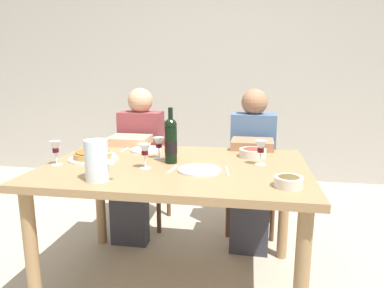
# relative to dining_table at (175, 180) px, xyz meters

# --- Properties ---
(ground_plane) EXTENTS (8.00, 8.00, 0.00)m
(ground_plane) POSITION_rel_dining_table_xyz_m (0.00, 0.00, -0.67)
(ground_plane) COLOR #B2A893
(back_wall) EXTENTS (8.00, 0.10, 2.80)m
(back_wall) POSITION_rel_dining_table_xyz_m (0.00, 2.30, 0.73)
(back_wall) COLOR #B2ADA3
(back_wall) RESTS_ON ground
(dining_table) EXTENTS (1.50, 1.00, 0.76)m
(dining_table) POSITION_rel_dining_table_xyz_m (0.00, 0.00, 0.00)
(dining_table) COLOR #9E7A51
(dining_table) RESTS_ON ground
(wine_bottle) EXTENTS (0.07, 0.07, 0.33)m
(wine_bottle) POSITION_rel_dining_table_xyz_m (-0.03, 0.04, 0.23)
(wine_bottle) COLOR black
(wine_bottle) RESTS_ON dining_table
(water_pitcher) EXTENTS (0.17, 0.11, 0.20)m
(water_pitcher) POSITION_rel_dining_table_xyz_m (-0.32, -0.35, 0.18)
(water_pitcher) COLOR silver
(water_pitcher) RESTS_ON dining_table
(baked_tart) EXTENTS (0.29, 0.29, 0.06)m
(baked_tart) POSITION_rel_dining_table_xyz_m (-0.52, 0.04, 0.12)
(baked_tart) COLOR silver
(baked_tart) RESTS_ON dining_table
(salad_bowl) EXTENTS (0.17, 0.17, 0.06)m
(salad_bowl) POSITION_rel_dining_table_xyz_m (0.44, 0.26, 0.12)
(salad_bowl) COLOR silver
(salad_bowl) RESTS_ON dining_table
(olive_bowl) EXTENTS (0.13, 0.13, 0.06)m
(olive_bowl) POSITION_rel_dining_table_xyz_m (0.60, -0.30, 0.12)
(olive_bowl) COLOR silver
(olive_bowl) RESTS_ON dining_table
(wine_glass_left_diner) EXTENTS (0.07, 0.07, 0.14)m
(wine_glass_left_diner) POSITION_rel_dining_table_xyz_m (0.48, 0.08, 0.19)
(wine_glass_left_diner) COLOR silver
(wine_glass_left_diner) RESTS_ON dining_table
(wine_glass_right_diner) EXTENTS (0.06, 0.06, 0.14)m
(wine_glass_right_diner) POSITION_rel_dining_table_xyz_m (-0.67, -0.12, 0.19)
(wine_glass_right_diner) COLOR silver
(wine_glass_right_diner) RESTS_ON dining_table
(wine_glass_centre) EXTENTS (0.07, 0.07, 0.14)m
(wine_glass_centre) POSITION_rel_dining_table_xyz_m (-0.15, -0.10, 0.19)
(wine_glass_centre) COLOR silver
(wine_glass_centre) RESTS_ON dining_table
(wine_glass_spare) EXTENTS (0.07, 0.07, 0.13)m
(wine_glass_spare) POSITION_rel_dining_table_xyz_m (-0.13, 0.12, 0.19)
(wine_glass_spare) COLOR silver
(wine_glass_spare) RESTS_ON dining_table
(dinner_plate_left_setting) EXTENTS (0.23, 0.23, 0.01)m
(dinner_plate_left_setting) POSITION_rel_dining_table_xyz_m (0.16, -0.11, 0.10)
(dinner_plate_left_setting) COLOR silver
(dinner_plate_left_setting) RESTS_ON dining_table
(dinner_plate_right_setting) EXTENTS (0.21, 0.21, 0.01)m
(dinner_plate_right_setting) POSITION_rel_dining_table_xyz_m (-0.27, 0.32, 0.10)
(dinner_plate_right_setting) COLOR silver
(dinner_plate_right_setting) RESTS_ON dining_table
(fork_left_setting) EXTENTS (0.03, 0.16, 0.00)m
(fork_left_setting) POSITION_rel_dining_table_xyz_m (0.01, -0.11, 0.09)
(fork_left_setting) COLOR silver
(fork_left_setting) RESTS_ON dining_table
(knife_left_setting) EXTENTS (0.03, 0.18, 0.00)m
(knife_left_setting) POSITION_rel_dining_table_xyz_m (0.31, -0.11, 0.09)
(knife_left_setting) COLOR silver
(knife_left_setting) RESTS_ON dining_table
(knife_right_setting) EXTENTS (0.02, 0.18, 0.00)m
(knife_right_setting) POSITION_rel_dining_table_xyz_m (-0.12, 0.32, 0.09)
(knife_right_setting) COLOR silver
(knife_right_setting) RESTS_ON dining_table
(spoon_right_setting) EXTENTS (0.02, 0.16, 0.00)m
(spoon_right_setting) POSITION_rel_dining_table_xyz_m (-0.42, 0.32, 0.09)
(spoon_right_setting) COLOR silver
(spoon_right_setting) RESTS_ON dining_table
(chair_left) EXTENTS (0.40, 0.40, 0.87)m
(chair_left) POSITION_rel_dining_table_xyz_m (-0.45, 0.90, -0.17)
(chair_left) COLOR brown
(chair_left) RESTS_ON ground
(diner_left) EXTENTS (0.34, 0.50, 1.16)m
(diner_left) POSITION_rel_dining_table_xyz_m (-0.45, 0.67, -0.05)
(diner_left) COLOR #8E3D42
(diner_left) RESTS_ON ground
(chair_right) EXTENTS (0.41, 0.41, 0.87)m
(chair_right) POSITION_rel_dining_table_xyz_m (0.45, 0.92, -0.17)
(chair_right) COLOR brown
(chair_right) RESTS_ON ground
(diner_right) EXTENTS (0.35, 0.51, 1.16)m
(diner_right) POSITION_rel_dining_table_xyz_m (0.45, 0.68, -0.05)
(diner_right) COLOR #4C6B93
(diner_right) RESTS_ON ground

